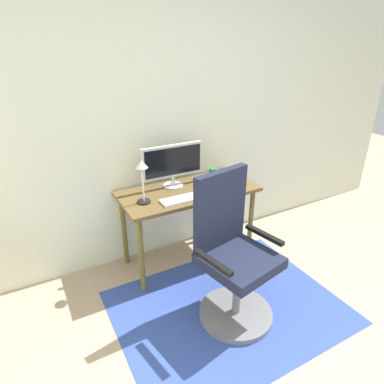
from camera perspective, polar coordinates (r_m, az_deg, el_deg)
wall_back at (r=2.97m, az=-5.63°, el=12.74°), size 6.00×0.10×2.60m
area_rug at (r=2.76m, az=6.22°, el=-19.14°), size 1.70×1.30×0.01m
desk at (r=2.93m, az=-0.62°, el=-1.21°), size 1.21×0.56×0.72m
monitor at (r=2.89m, az=-3.37°, el=5.10°), size 0.57×0.18×0.38m
keyboard at (r=2.71m, az=-1.02°, el=-1.07°), size 0.43×0.13×0.02m
computer_mouse at (r=2.84m, az=4.52°, el=0.31°), size 0.06×0.10×0.03m
coffee_cup at (r=3.14m, az=3.61°, el=3.30°), size 0.07×0.07×0.09m
cell_phone at (r=3.18m, az=6.00°, el=2.74°), size 0.09×0.15×0.01m
desk_lamp at (r=2.59m, az=-8.60°, el=3.04°), size 0.11×0.11×0.36m
office_chair at (r=2.44m, az=6.99°, el=-12.02°), size 0.61×0.56×1.12m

